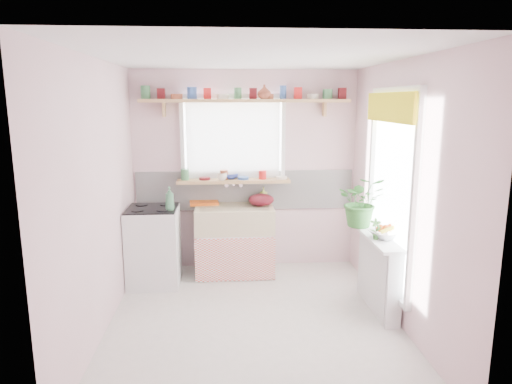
{
  "coord_description": "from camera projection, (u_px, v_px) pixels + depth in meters",
  "views": [
    {
      "loc": [
        -0.28,
        -4.11,
        2.13
      ],
      "look_at": [
        0.06,
        0.55,
        1.18
      ],
      "focal_mm": 32.0,
      "sensor_mm": 36.0,
      "label": 1
    }
  ],
  "objects": [
    {
      "name": "sink_unit",
      "position": [
        235.0,
        240.0,
        5.63
      ],
      "size": [
        0.95,
        0.65,
        1.11
      ],
      "color": "white",
      "rests_on": "ground"
    },
    {
      "name": "dish_tray",
      "position": [
        204.0,
        202.0,
        5.72
      ],
      "size": [
        0.38,
        0.3,
        0.04
      ],
      "primitive_type": "cube",
      "rotation": [
        0.0,
        0.0,
        0.1
      ],
      "color": "#DD5B13",
      "rests_on": "sink_unit"
    },
    {
      "name": "windowsill",
      "position": [
        234.0,
        181.0,
        5.67
      ],
      "size": [
        1.4,
        0.22,
        0.04
      ],
      "primitive_type": "cube",
      "color": "tan",
      "rests_on": "room"
    },
    {
      "name": "cooker_bottle",
      "position": [
        170.0,
        199.0,
        5.09
      ],
      "size": [
        0.12,
        0.12,
        0.27
      ],
      "primitive_type": "imported",
      "rotation": [
        0.0,
        0.0,
        0.18
      ],
      "color": "#408056",
      "rests_on": "cooker"
    },
    {
      "name": "sill_cup",
      "position": [
        222.0,
        177.0,
        5.59
      ],
      "size": [
        0.14,
        0.14,
        0.09
      ],
      "primitive_type": "imported",
      "rotation": [
        0.0,
        0.0,
        -0.21
      ],
      "color": "#EEE7CE",
      "rests_on": "windowsill"
    },
    {
      "name": "sill_crockery",
      "position": [
        230.0,
        175.0,
        5.65
      ],
      "size": [
        1.35,
        0.11,
        0.12
      ],
      "color": "#3F7F4C",
      "rests_on": "windowsill"
    },
    {
      "name": "fruit",
      "position": [
        386.0,
        228.0,
        4.54
      ],
      "size": [
        0.2,
        0.14,
        0.1
      ],
      "color": "#E25213",
      "rests_on": "fruit_bowl"
    },
    {
      "name": "jade_plant",
      "position": [
        362.0,
        201.0,
        4.92
      ],
      "size": [
        0.58,
        0.52,
        0.56
      ],
      "primitive_type": "imported",
      "rotation": [
        0.0,
        0.0,
        -0.2
      ],
      "color": "#31702D",
      "rests_on": "radiator_ledge"
    },
    {
      "name": "pine_shelf",
      "position": [
        245.0,
        101.0,
        5.48
      ],
      "size": [
        2.52,
        0.24,
        0.04
      ],
      "primitive_type": "cube",
      "color": "tan",
      "rests_on": "room"
    },
    {
      "name": "soap_bottle_sink",
      "position": [
        264.0,
        195.0,
        5.75
      ],
      "size": [
        0.1,
        0.11,
        0.2
      ],
      "primitive_type": "imported",
      "rotation": [
        0.0,
        0.0,
        -0.17
      ],
      "color": "#E6F76D",
      "rests_on": "sink_unit"
    },
    {
      "name": "shelf_vase",
      "position": [
        264.0,
        92.0,
        5.41
      ],
      "size": [
        0.16,
        0.16,
        0.17
      ],
      "primitive_type": "imported",
      "rotation": [
        0.0,
        0.0,
        -0.02
      ],
      "color": "brown",
      "rests_on": "pine_shelf"
    },
    {
      "name": "colander",
      "position": [
        261.0,
        200.0,
        5.62
      ],
      "size": [
        0.38,
        0.38,
        0.15
      ],
      "primitive_type": "ellipsoid",
      "rotation": [
        0.0,
        0.0,
        0.2
      ],
      "color": "#4F0D17",
      "rests_on": "sink_unit"
    },
    {
      "name": "shelf_crockery",
      "position": [
        245.0,
        94.0,
        5.46
      ],
      "size": [
        2.47,
        0.11,
        0.12
      ],
      "color": "#3F7F4C",
      "rests_on": "pine_shelf"
    },
    {
      "name": "cooker",
      "position": [
        154.0,
        246.0,
        5.32
      ],
      "size": [
        0.58,
        0.58,
        0.93
      ],
      "color": "white",
      "rests_on": "ground"
    },
    {
      "name": "radiator_ledge",
      "position": [
        379.0,
        272.0,
        4.67
      ],
      "size": [
        0.22,
        0.95,
        0.78
      ],
      "color": "white",
      "rests_on": "ground"
    },
    {
      "name": "herb_pot",
      "position": [
        376.0,
        229.0,
        4.48
      ],
      "size": [
        0.12,
        0.08,
        0.22
      ],
      "primitive_type": "imported",
      "rotation": [
        0.0,
        0.0,
        -0.05
      ],
      "color": "#376D2B",
      "rests_on": "radiator_ledge"
    },
    {
      "name": "fruit_bowl",
      "position": [
        385.0,
        234.0,
        4.55
      ],
      "size": [
        0.4,
        0.4,
        0.07
      ],
      "primitive_type": "imported",
      "rotation": [
        0.0,
        0.0,
        0.37
      ],
      "color": "silver",
      "rests_on": "radiator_ledge"
    },
    {
      "name": "room",
      "position": [
        308.0,
        169.0,
        5.07
      ],
      "size": [
        3.2,
        3.2,
        3.2
      ],
      "color": "silver",
      "rests_on": "ground"
    },
    {
      "name": "sill_bowl",
      "position": [
        230.0,
        176.0,
        5.71
      ],
      "size": [
        0.27,
        0.27,
        0.07
      ],
      "primitive_type": "imported",
      "rotation": [
        0.0,
        0.0,
        0.3
      ],
      "color": "#3244A5",
      "rests_on": "windowsill"
    }
  ]
}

